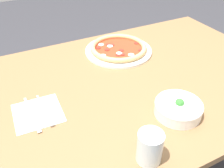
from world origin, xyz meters
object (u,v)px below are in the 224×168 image
(pizza, at_px, (118,49))
(glass, at_px, (150,147))
(bowl, at_px, (178,108))
(knife, at_px, (31,113))
(fork, at_px, (44,110))

(pizza, bearing_deg, glass, 69.63)
(bowl, distance_m, knife, 0.55)
(pizza, relative_size, fork, 1.82)
(knife, bearing_deg, bowl, 60.59)
(pizza, height_order, glass, glass)
(fork, xyz_separation_m, knife, (0.05, -0.01, -0.00))
(bowl, height_order, fork, bowl)
(knife, bearing_deg, glass, 34.38)
(fork, height_order, glass, glass)
(fork, relative_size, glass, 1.81)
(bowl, distance_m, glass, 0.24)
(knife, xyz_separation_m, glass, (-0.28, 0.37, 0.05))
(pizza, height_order, fork, pizza)
(fork, distance_m, glass, 0.43)
(bowl, relative_size, fork, 0.91)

